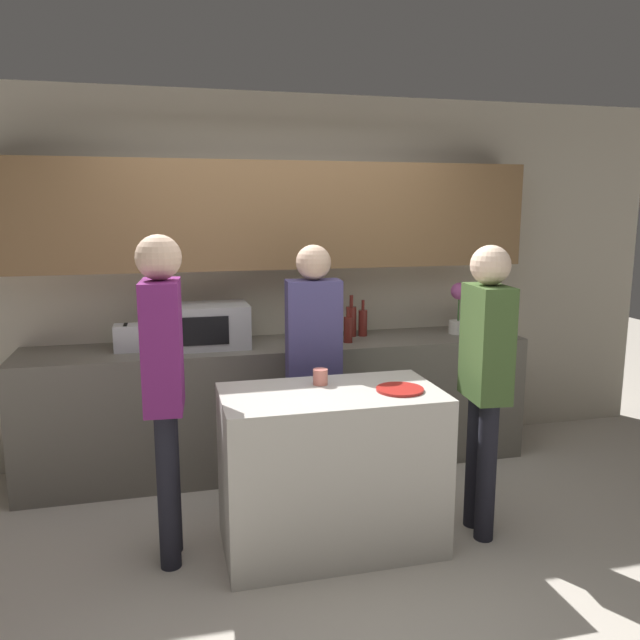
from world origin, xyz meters
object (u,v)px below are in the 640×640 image
bottle_2 (363,322)px  toaster (134,338)px  plate_on_island (400,389)px  microwave (211,325)px  person_center (486,366)px  bottle_0 (348,329)px  cup_0 (320,377)px  potted_plant (459,308)px  person_right (314,351)px  bottle_1 (351,321)px  person_left (164,371)px

bottle_2 → toaster: bearing=-176.9°
plate_on_island → microwave: bearing=126.3°
toaster → person_center: bearing=-32.7°
bottle_0 → cup_0: bottle_0 is taller
cup_0 → microwave: bearing=117.3°
potted_plant → person_right: size_ratio=0.24×
potted_plant → cup_0: bearing=-142.7°
person_right → bottle_1: bearing=-119.4°
bottle_0 → bottle_1: bottle_1 is taller
person_left → person_right: person_left is taller
microwave → bottle_2: bearing=4.6°
toaster → bottle_2: bottle_2 is taller
microwave → person_left: (-0.32, -1.11, -0.02)m
microwave → toaster: (-0.52, 0.00, -0.06)m
person_left → person_center: (1.75, -0.14, -0.05)m
microwave → toaster: bearing=179.8°
toaster → plate_on_island: (1.44, -1.25, -0.11)m
bottle_0 → microwave: bearing=173.7°
toaster → person_left: (0.20, -1.11, 0.04)m
microwave → bottle_0: size_ratio=2.01×
plate_on_island → toaster: bearing=138.9°
microwave → bottle_0: microwave is taller
cup_0 → toaster: bearing=135.5°
microwave → person_right: size_ratio=0.31×
cup_0 → person_right: size_ratio=0.05×
potted_plant → bottle_1: 0.84m
microwave → plate_on_island: size_ratio=2.00×
bottle_1 → bottle_2: (0.09, -0.01, -0.01)m
bottle_0 → plate_on_island: size_ratio=1.00×
potted_plant → bottle_0: size_ratio=1.52×
person_left → plate_on_island: bearing=87.6°
bottle_0 → plate_on_island: 1.15m
bottle_2 → bottle_0: bearing=-131.5°
potted_plant → person_center: person_center is taller
microwave → potted_plant: potted_plant is taller
bottle_1 → person_center: (0.38, -1.35, -0.04)m
bottle_0 → bottle_2: size_ratio=0.94×
potted_plant → person_right: bearing=-155.4°
plate_on_island → person_right: 0.75m
cup_0 → person_right: 0.45m
potted_plant → person_right: 1.42m
toaster → potted_plant: size_ratio=0.66×
bottle_1 → person_center: person_center is taller
bottle_0 → person_center: person_center is taller
bottle_1 → plate_on_island: bearing=-95.6°
person_right → plate_on_island: bearing=120.1°
plate_on_island → bottle_2: bearing=80.7°
toaster → cup_0: bearing=-44.5°
plate_on_island → person_center: 0.52m
person_left → potted_plant: bearing=121.0°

